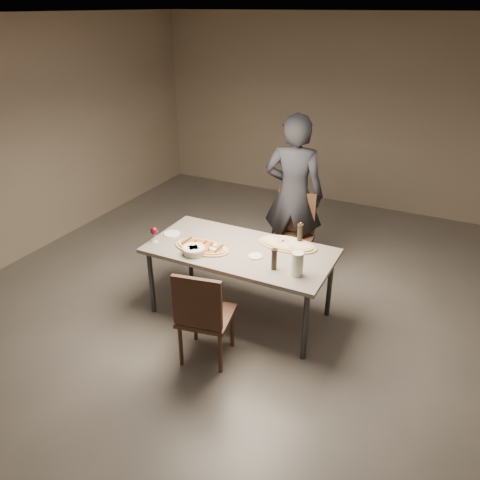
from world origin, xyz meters
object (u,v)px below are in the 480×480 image
at_px(bread_basket, 194,250).
at_px(pepper_mill_left, 300,234).
at_px(chair_near, 203,313).
at_px(zucchini_pizza, 202,247).
at_px(chair_far, 293,231).
at_px(carafe, 297,264).
at_px(dining_table, 240,254).
at_px(diner, 293,195).
at_px(ham_pizza, 287,244).

xyz_separation_m(bread_basket, pepper_mill_left, (0.83, 0.65, 0.06)).
bearing_deg(chair_near, zucchini_pizza, 109.17).
bearing_deg(chair_far, bread_basket, 64.38).
bearing_deg(chair_near, carafe, 32.72).
distance_m(dining_table, diner, 1.16).
distance_m(carafe, chair_near, 0.92).
xyz_separation_m(zucchini_pizza, pepper_mill_left, (0.81, 0.52, 0.09)).
xyz_separation_m(bread_basket, diner, (0.47, 1.41, 0.14)).
height_order(chair_near, chair_far, chair_far).
relative_size(dining_table, diner, 0.96).
bearing_deg(zucchini_pizza, pepper_mill_left, 38.35).
relative_size(bread_basket, chair_near, 0.24).
xyz_separation_m(pepper_mill_left, chair_far, (-0.30, 0.64, -0.31)).
bearing_deg(ham_pizza, pepper_mill_left, 23.09).
bearing_deg(bread_basket, chair_near, -52.93).
bearing_deg(bread_basket, pepper_mill_left, 38.43).
relative_size(zucchini_pizza, pepper_mill_left, 2.46).
bearing_deg(chair_near, dining_table, 81.95).
height_order(ham_pizza, diner, diner).
height_order(zucchini_pizza, chair_near, chair_near).
bearing_deg(bread_basket, diner, 71.64).
bearing_deg(carafe, diner, 111.93).
bearing_deg(ham_pizza, chair_near, -128.65).
relative_size(bread_basket, pepper_mill_left, 0.96).
height_order(bread_basket, chair_near, chair_near).
distance_m(bread_basket, pepper_mill_left, 1.06).
bearing_deg(bread_basket, ham_pizza, 37.60).
bearing_deg(pepper_mill_left, bread_basket, -141.57).
bearing_deg(chair_far, zucchini_pizza, 62.58).
relative_size(carafe, diner, 0.12).
distance_m(ham_pizza, chair_near, 1.16).
relative_size(carafe, chair_near, 0.24).
bearing_deg(ham_pizza, dining_table, -164.84).
distance_m(zucchini_pizza, chair_near, 0.79).
bearing_deg(carafe, chair_near, -136.36).
distance_m(ham_pizza, bread_basket, 0.92).
height_order(pepper_mill_left, diner, diner).
height_order(ham_pizza, carafe, carafe).
height_order(chair_far, diner, diner).
xyz_separation_m(bread_basket, carafe, (1.01, 0.07, 0.06)).
bearing_deg(carafe, dining_table, 162.29).
distance_m(carafe, chair_far, 1.35).
relative_size(dining_table, carafe, 8.16).
distance_m(dining_table, chair_far, 1.04).
distance_m(dining_table, chair_near, 0.82).
xyz_separation_m(ham_pizza, chair_far, (-0.21, 0.73, -0.22)).
xyz_separation_m(carafe, diner, (-0.54, 1.34, 0.07)).
xyz_separation_m(zucchini_pizza, bread_basket, (-0.01, -0.14, 0.03)).
bearing_deg(bread_basket, chair_far, 67.93).
bearing_deg(dining_table, pepper_mill_left, 38.03).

